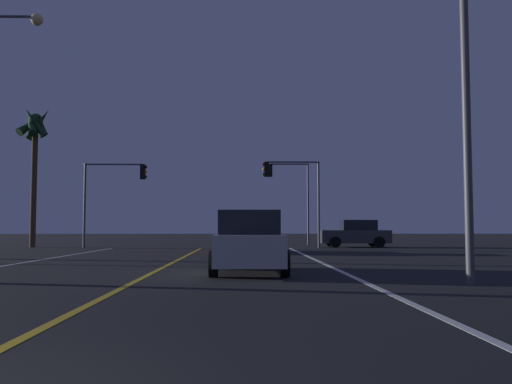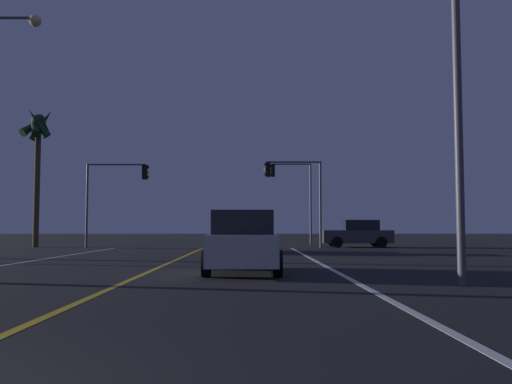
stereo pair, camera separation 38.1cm
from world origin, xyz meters
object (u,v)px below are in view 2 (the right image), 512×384
at_px(car_lead_same_lane, 243,243).
at_px(traffic_light_near_right, 293,183).
at_px(car_crossing_side, 357,234).
at_px(traffic_light_near_left, 118,184).
at_px(car_ahead_far, 242,236).
at_px(street_lamp_right_near, 438,35).
at_px(traffic_light_far_right, 291,185).
at_px(palm_tree_left_far, 38,136).

relative_size(car_lead_same_lane, traffic_light_near_right, 0.82).
bearing_deg(car_crossing_side, traffic_light_near_left, 4.24).
relative_size(car_ahead_far, street_lamp_right_near, 0.49).
height_order(traffic_light_near_right, traffic_light_far_right, traffic_light_far_right).
height_order(car_lead_same_lane, traffic_light_near_right, traffic_light_near_right).
relative_size(traffic_light_near_left, traffic_light_far_right, 0.88).
bearing_deg(traffic_light_near_left, traffic_light_near_right, 0.00).
distance_m(car_ahead_far, car_crossing_side, 9.92).
xyz_separation_m(car_ahead_far, palm_tree_left_far, (-13.06, 7.15, 6.21)).
height_order(car_ahead_far, street_lamp_right_near, street_lamp_right_near).
relative_size(traffic_light_near_right, traffic_light_far_right, 0.91).
xyz_separation_m(car_ahead_far, traffic_light_far_right, (3.29, 11.35, 3.44)).
bearing_deg(traffic_light_near_left, traffic_light_far_right, 26.70).
xyz_separation_m(traffic_light_near_right, palm_tree_left_far, (-16.03, 1.30, 3.09)).
bearing_deg(traffic_light_far_right, car_lead_same_lane, 82.60).
distance_m(traffic_light_near_right, palm_tree_left_far, 16.38).
relative_size(car_ahead_far, palm_tree_left_far, 0.49).
xyz_separation_m(traffic_light_far_right, street_lamp_right_near, (1.29, -26.98, 1.21)).
bearing_deg(palm_tree_left_far, car_crossing_side, -0.59).
relative_size(car_crossing_side, traffic_light_far_right, 0.74).
xyz_separation_m(car_lead_same_lane, palm_tree_left_far, (-13.28, 19.42, 6.21)).
bearing_deg(traffic_light_far_right, traffic_light_near_right, 86.70).
bearing_deg(street_lamp_right_near, palm_tree_left_far, -52.25).
distance_m(car_lead_same_lane, traffic_light_far_right, 24.06).
bearing_deg(traffic_light_near_right, car_ahead_far, 63.02).
bearing_deg(palm_tree_left_far, car_ahead_far, -28.70).
height_order(car_ahead_far, traffic_light_near_left, traffic_light_near_left).
bearing_deg(traffic_light_near_left, car_lead_same_lane, -66.52).
relative_size(traffic_light_near_left, street_lamp_right_near, 0.58).
xyz_separation_m(car_crossing_side, palm_tree_left_far, (-20.15, 0.21, 6.21)).
height_order(car_lead_same_lane, car_crossing_side, same).
relative_size(traffic_light_near_right, traffic_light_near_left, 1.03).
bearing_deg(traffic_light_far_right, palm_tree_left_far, 14.40).
distance_m(car_crossing_side, palm_tree_left_far, 21.09).
relative_size(street_lamp_right_near, palm_tree_left_far, 0.99).
relative_size(car_lead_same_lane, palm_tree_left_far, 0.49).
bearing_deg(traffic_light_near_right, car_lead_same_lane, 81.37).
distance_m(car_crossing_side, street_lamp_right_near, 23.19).
bearing_deg(traffic_light_far_right, traffic_light_near_left, 26.70).
bearing_deg(street_lamp_right_near, traffic_light_far_right, -87.27).
height_order(car_ahead_far, palm_tree_left_far, palm_tree_left_far).
distance_m(traffic_light_near_left, palm_tree_left_far, 6.42).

